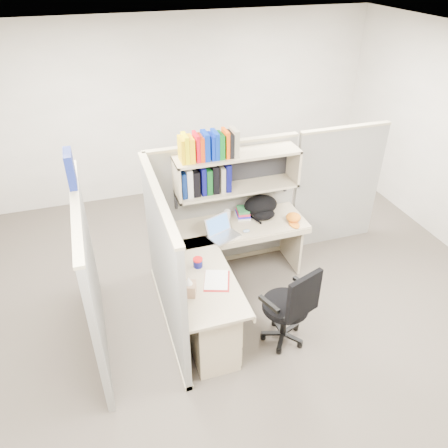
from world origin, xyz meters
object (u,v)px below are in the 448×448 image
object	(u,v)px
desk	(220,301)
snack_canister	(198,262)
backpack	(262,207)
task_chair	(287,317)
laptop	(224,228)

from	to	relation	value
desk	snack_canister	bearing A→B (deg)	122.88
backpack	task_chair	size ratio (longest dim) A/B	0.42
snack_canister	laptop	bearing A→B (deg)	45.43
laptop	snack_canister	size ratio (longest dim) A/B	3.28
laptop	desk	bearing A→B (deg)	-132.46
snack_canister	task_chair	world-z (taller)	task_chair
laptop	snack_canister	world-z (taller)	laptop
laptop	backpack	xyz separation A→B (m)	(0.57, 0.28, 0.00)
laptop	task_chair	distance (m)	1.17
laptop	backpack	bearing A→B (deg)	4.96
task_chair	snack_canister	bearing A→B (deg)	142.32
backpack	snack_canister	size ratio (longest dim) A/B	4.13
task_chair	laptop	bearing A→B (deg)	108.97
desk	laptop	size ratio (longest dim) A/B	5.40
desk	snack_canister	xyz separation A→B (m)	(-0.16, 0.25, 0.34)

